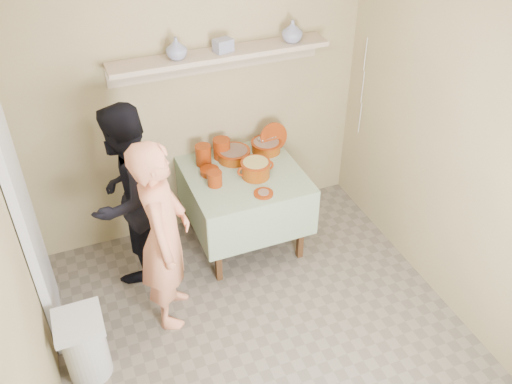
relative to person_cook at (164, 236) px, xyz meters
name	(u,v)px	position (x,y,z in m)	size (l,w,h in m)	color
ground	(275,355)	(0.59, -0.70, -0.79)	(3.50, 3.50, 0.00)	#6E6456
tile_panel	(27,222)	(-0.87, 0.25, 0.21)	(0.06, 0.70, 2.00)	silver
plate_stack_a	(203,155)	(0.56, 0.84, 0.06)	(0.14, 0.14, 0.18)	maroon
plate_stack_b	(222,149)	(0.75, 0.88, 0.06)	(0.15, 0.15, 0.18)	maroon
bowl_stack	(215,179)	(0.56, 0.51, 0.03)	(0.12, 0.12, 0.12)	maroon
empty_bowl	(210,171)	(0.56, 0.68, 0.00)	(0.16, 0.16, 0.05)	maroon
propped_lid	(274,137)	(1.23, 0.85, 0.09)	(0.27, 0.27, 0.02)	maroon
vase_right	(292,31)	(1.40, 0.90, 1.02)	(0.17, 0.17, 0.18)	navy
vase_left	(176,48)	(0.43, 0.91, 1.02)	(0.16, 0.16, 0.17)	navy
ceramic_box	(223,45)	(0.80, 0.91, 0.98)	(0.14, 0.10, 0.10)	navy
person_cook	(164,236)	(0.00, 0.00, 0.00)	(0.58, 0.38, 1.58)	#ED8E66
person_helper	(128,196)	(-0.15, 0.58, 0.00)	(0.77, 0.60, 1.58)	black
room_shell	(281,177)	(0.59, -0.70, 0.82)	(3.04, 3.54, 2.62)	tan
serving_table	(244,184)	(0.84, 0.58, -0.15)	(0.97, 0.97, 0.76)	#4C2D16
cazuela_meat_a	(234,154)	(0.83, 0.81, 0.03)	(0.30, 0.30, 0.10)	#6C2C0A
cazuela_meat_b	(266,145)	(1.15, 0.84, 0.03)	(0.28, 0.28, 0.10)	#6C2C0A
ladle	(262,140)	(1.12, 0.85, 0.08)	(0.08, 0.26, 0.19)	silver
cazuela_rice	(256,168)	(0.91, 0.50, 0.06)	(0.33, 0.25, 0.14)	#6C2C0A
front_plate	(263,193)	(0.88, 0.24, -0.02)	(0.16, 0.16, 0.03)	maroon
wall_shelf	(220,56)	(0.79, 0.95, 0.88)	(1.80, 0.25, 0.21)	tan
trash_bin	(85,346)	(-0.70, -0.34, -0.51)	(0.32, 0.32, 0.56)	silver
electrical_cord	(363,87)	(2.06, 0.78, 0.46)	(0.01, 0.05, 0.90)	silver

